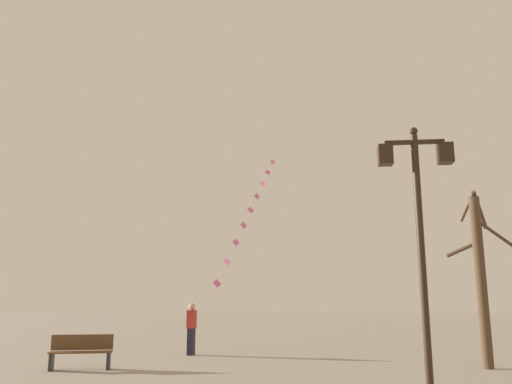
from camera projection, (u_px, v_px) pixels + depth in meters
ground_plane at (277, 348)px, 20.28m from camera, size 160.00×160.00×0.00m
twin_lantern_lamp_post at (418, 206)px, 10.18m from camera, size 1.44×0.28×5.16m
kite_train at (245, 222)px, 26.57m from camera, size 2.33×13.44×10.72m
kite_flyer at (191, 328)px, 17.85m from camera, size 0.28×0.62×1.71m
bare_tree at (480, 274)px, 14.54m from camera, size 1.80×1.10×4.88m
park_bench at (81, 352)px, 13.88m from camera, size 1.66×0.87×0.89m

